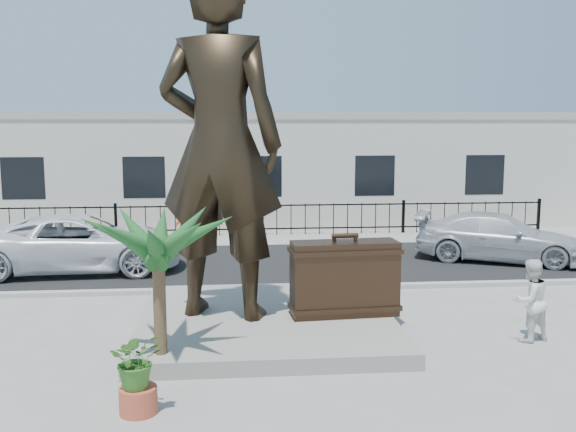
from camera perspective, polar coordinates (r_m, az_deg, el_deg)
name	(u,v)px	position (r m, az deg, el deg)	size (l,w,h in m)	color
ground	(298,353)	(12.25, 0.87, -12.07)	(100.00, 100.00, 0.00)	#9E9991
street	(270,262)	(19.92, -1.57, -4.08)	(40.00, 7.00, 0.01)	black
curb	(279,289)	(16.51, -0.79, -6.47)	(40.00, 0.25, 0.12)	#A5A399
far_sidewalk	(264,239)	(23.83, -2.18, -2.03)	(40.00, 2.50, 0.02)	#9E9991
plinth	(266,321)	(13.57, -1.94, -9.35)	(5.20, 5.20, 0.30)	gray
fence	(262,220)	(24.52, -2.29, -0.34)	(22.00, 0.10, 1.20)	black
building	(257,170)	(28.52, -2.74, 4.10)	(28.00, 7.00, 4.40)	silver
statue	(220,144)	(13.02, -6.11, 6.35)	(2.58, 1.69, 7.06)	black
suitcase	(344,278)	(13.38, 5.04, -5.53)	(2.20, 0.70, 1.55)	#312014
tourist	(530,300)	(13.51, 20.71, -7.02)	(0.80, 0.62, 1.64)	white
car_white	(81,243)	(19.48, -17.96, -2.30)	(2.70, 5.86, 1.63)	white
car_silver	(499,237)	(21.00, 18.22, -1.80)	(2.05, 5.05, 1.47)	#B8BABD
worker	(191,218)	(23.36, -8.63, -0.17)	(1.10, 0.63, 1.71)	#E14E0B
palm_tree	(162,370)	(11.69, -11.17, -13.25)	(1.80, 1.80, 3.20)	#1B4C1E
planter	(138,400)	(10.09, -13.16, -15.65)	(0.56, 0.56, 0.40)	#BA4C31
shrub	(137,359)	(9.85, -13.28, -12.31)	(0.77, 0.67, 0.86)	#366D23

